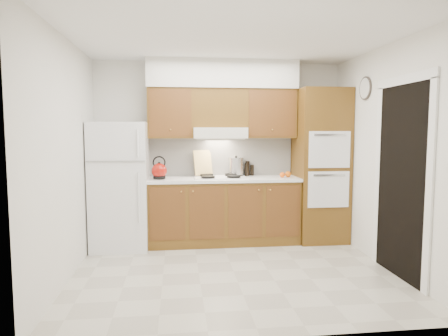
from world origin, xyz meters
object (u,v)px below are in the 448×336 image
object	(u,v)px
fridge	(120,185)
kettle	(159,171)
oven_cabinet	(320,166)
stock_pot	(236,166)

from	to	relation	value
fridge	kettle	size ratio (longest dim) A/B	8.14
oven_cabinet	kettle	bearing A→B (deg)	-178.90
fridge	oven_cabinet	distance (m)	2.86
oven_cabinet	kettle	world-z (taller)	oven_cabinet
kettle	stock_pot	world-z (taller)	stock_pot
oven_cabinet	fridge	bearing A→B (deg)	-179.30
fridge	oven_cabinet	bearing A→B (deg)	0.70
oven_cabinet	kettle	xyz separation A→B (m)	(-2.32, -0.04, -0.04)
kettle	stock_pot	size ratio (longest dim) A/B	0.90
stock_pot	kettle	bearing A→B (deg)	-167.53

